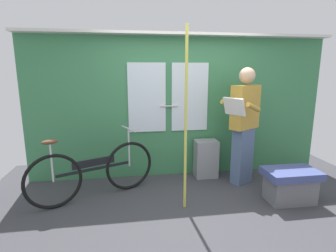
# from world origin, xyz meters

# --- Properties ---
(ground_plane) EXTENTS (5.90, 3.86, 0.04)m
(ground_plane) POSITION_xyz_m (0.00, 0.00, -0.02)
(ground_plane) COLOR #38383D
(train_door_wall) EXTENTS (4.90, 0.28, 2.31)m
(train_door_wall) POSITION_xyz_m (-0.01, 1.12, 1.21)
(train_door_wall) COLOR #387A4C
(train_door_wall) RESTS_ON ground_plane
(bicycle_near_door) EXTENTS (1.64, 0.81, 0.94)m
(bicycle_near_door) POSITION_xyz_m (-1.35, 0.40, 0.39)
(bicycle_near_door) COLOR black
(bicycle_near_door) RESTS_ON ground_plane
(passenger_reading_newspaper) EXTENTS (0.65, 0.60, 1.79)m
(passenger_reading_newspaper) POSITION_xyz_m (0.89, 0.60, 0.95)
(passenger_reading_newspaper) COLOR slate
(passenger_reading_newspaper) RESTS_ON ground_plane
(trash_bin_by_wall) EXTENTS (0.36, 0.28, 0.62)m
(trash_bin_by_wall) POSITION_xyz_m (0.40, 0.91, 0.31)
(trash_bin_by_wall) COLOR gray
(trash_bin_by_wall) RESTS_ON ground_plane
(handrail_pole) EXTENTS (0.04, 0.04, 2.27)m
(handrail_pole) POSITION_xyz_m (-0.16, -0.04, 1.14)
(handrail_pole) COLOR #C6C14C
(handrail_pole) RESTS_ON ground_plane
(bench_seat_corner) EXTENTS (0.70, 0.44, 0.45)m
(bench_seat_corner) POSITION_xyz_m (1.28, -0.10, 0.24)
(bench_seat_corner) COLOR #3D477F
(bench_seat_corner) RESTS_ON ground_plane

